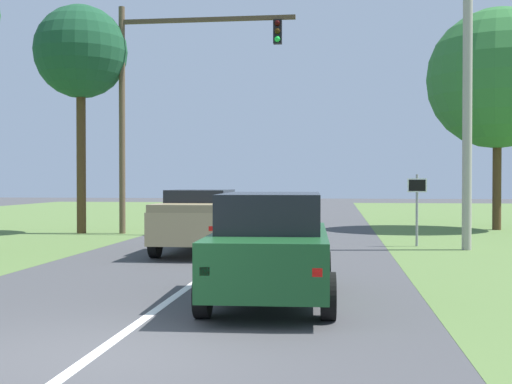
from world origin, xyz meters
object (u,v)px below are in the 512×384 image
object	(u,v)px
oak_tree_right	(498,79)
traffic_light	(162,86)
pickup_truck_lead	(202,219)
extra_tree_1	(81,53)
red_suv_near	(271,244)
utility_pole_right	(467,107)
keep_moving_sign	(417,200)

from	to	relation	value
oak_tree_right	traffic_light	bearing A→B (deg)	-164.22
traffic_light	pickup_truck_lead	bearing A→B (deg)	-65.48
oak_tree_right	extra_tree_1	xyz separation A→B (m)	(-16.73, -3.94, 0.71)
red_suv_near	utility_pole_right	size ratio (longest dim) A/B	0.55
pickup_truck_lead	keep_moving_sign	size ratio (longest dim) A/B	2.37
oak_tree_right	utility_pole_right	size ratio (longest dim) A/B	1.09
keep_moving_sign	extra_tree_1	size ratio (longest dim) A/B	0.25
keep_moving_sign	extra_tree_1	bearing A→B (deg)	163.57
pickup_truck_lead	traffic_light	xyz separation A→B (m)	(-2.87, 6.29, 4.79)
traffic_light	keep_moving_sign	xyz separation A→B (m)	(9.29, -3.82, -4.28)
red_suv_near	traffic_light	world-z (taller)	traffic_light
pickup_truck_lead	utility_pole_right	world-z (taller)	utility_pole_right
red_suv_near	traffic_light	xyz separation A→B (m)	(-5.65, 13.81, 4.77)
red_suv_near	extra_tree_1	size ratio (longest dim) A/B	0.53
pickup_truck_lead	utility_pole_right	size ratio (longest dim) A/B	0.63
utility_pole_right	extra_tree_1	bearing A→B (deg)	161.60
keep_moving_sign	oak_tree_right	distance (m)	10.00
pickup_truck_lead	traffic_light	bearing A→B (deg)	114.52
red_suv_near	oak_tree_right	size ratio (longest dim) A/B	0.51
traffic_light	oak_tree_right	world-z (taller)	oak_tree_right
pickup_truck_lead	extra_tree_1	size ratio (longest dim) A/B	0.60
red_suv_near	keep_moving_sign	xyz separation A→B (m)	(3.64, 10.00, 0.49)
pickup_truck_lead	utility_pole_right	bearing A→B (deg)	11.26
pickup_truck_lead	oak_tree_right	world-z (taller)	oak_tree_right
red_suv_near	utility_pole_right	xyz separation A→B (m)	(5.00, 9.07, 3.30)
oak_tree_right	pickup_truck_lead	bearing A→B (deg)	-136.45
keep_moving_sign	utility_pole_right	world-z (taller)	utility_pole_right
pickup_truck_lead	extra_tree_1	bearing A→B (deg)	134.70
red_suv_near	oak_tree_right	distance (m)	20.04
oak_tree_right	extra_tree_1	size ratio (longest dim) A/B	1.04
utility_pole_right	extra_tree_1	xyz separation A→B (m)	(-13.88, 4.62, 2.81)
oak_tree_right	extra_tree_1	distance (m)	17.20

